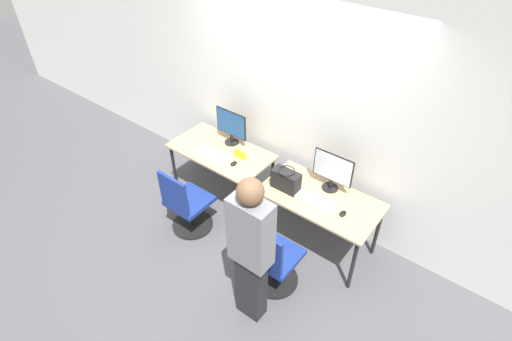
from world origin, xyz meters
TOP-DOWN VIEW (x-y plane):
  - ground_plane at (0.00, 0.00)m, footprint 20.00×20.00m
  - wall_back at (0.00, 0.79)m, footprint 12.00×0.05m
  - desk_left at (-0.68, 0.33)m, footprint 1.23×0.66m
  - monitor_left at (-0.68, 0.54)m, footprint 0.44×0.17m
  - keyboard_left at (-0.68, 0.18)m, footprint 0.46×0.14m
  - mouse_left at (-0.38, 0.21)m, footprint 0.06×0.09m
  - office_chair_left at (-0.62, -0.36)m, footprint 0.48×0.48m
  - desk_right at (0.68, 0.33)m, footprint 1.23×0.66m
  - monitor_right at (0.68, 0.52)m, footprint 0.44×0.17m
  - keyboard_right at (0.68, 0.24)m, footprint 0.46×0.14m
  - mouse_right at (0.98, 0.25)m, footprint 0.06×0.09m
  - office_chair_right at (0.61, -0.39)m, footprint 0.48×0.48m
  - person_right at (0.63, -0.76)m, footprint 0.36×0.22m
  - handbag at (0.31, 0.23)m, footprint 0.30×0.18m
  - placard_left at (-0.41, 0.37)m, footprint 0.16×0.03m

SIDE VIEW (x-z plane):
  - ground_plane at x=0.00m, z-range 0.00..0.00m
  - office_chair_left at x=-0.62m, z-range -0.09..0.78m
  - office_chair_right at x=0.61m, z-range -0.09..0.78m
  - desk_left at x=-0.68m, z-range 0.28..0.99m
  - desk_right at x=0.68m, z-range 0.28..0.99m
  - keyboard_left at x=-0.68m, z-range 0.71..0.73m
  - keyboard_right at x=0.68m, z-range 0.71..0.73m
  - mouse_left at x=-0.38m, z-range 0.71..0.74m
  - mouse_right at x=0.98m, z-range 0.71..0.74m
  - placard_left at x=-0.41m, z-range 0.71..0.79m
  - handbag at x=0.31m, z-range 0.70..0.95m
  - person_right at x=0.63m, z-range 0.08..1.72m
  - monitor_left at x=-0.68m, z-range 0.73..1.16m
  - monitor_right at x=0.68m, z-range 0.73..1.16m
  - wall_back at x=0.00m, z-range 0.00..2.80m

